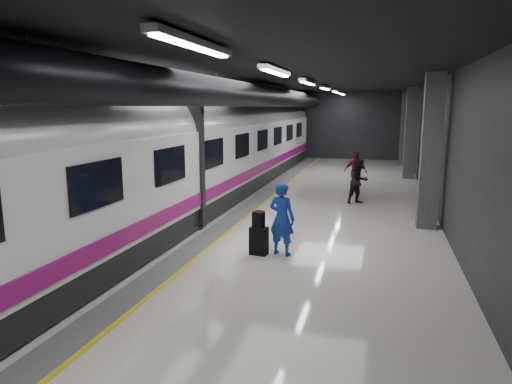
% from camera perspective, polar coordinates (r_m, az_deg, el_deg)
% --- Properties ---
extents(ground, '(40.00, 40.00, 0.00)m').
position_cam_1_polar(ground, '(12.98, 0.72, -5.23)').
color(ground, silver).
rests_on(ground, ground).
extents(platform_hall, '(10.02, 40.02, 4.51)m').
position_cam_1_polar(platform_hall, '(13.49, 0.60, 10.58)').
color(platform_hall, black).
rests_on(platform_hall, ground).
extents(train, '(3.05, 38.00, 4.05)m').
position_cam_1_polar(train, '(13.75, -12.51, 4.20)').
color(train, black).
rests_on(train, ground).
extents(traveler_main, '(0.74, 0.58, 1.79)m').
position_cam_1_polar(traveler_main, '(10.99, 3.25, -3.34)').
color(traveler_main, blue).
rests_on(traveler_main, ground).
extents(suitcase_main, '(0.46, 0.33, 0.68)m').
position_cam_1_polar(suitcase_main, '(11.11, 0.36, -6.13)').
color(suitcase_main, black).
rests_on(suitcase_main, ground).
extents(shoulder_bag, '(0.32, 0.25, 0.38)m').
position_cam_1_polar(shoulder_bag, '(10.95, 0.31, -3.49)').
color(shoulder_bag, black).
rests_on(shoulder_bag, suitcase_main).
extents(traveler_far_a, '(1.02, 0.99, 1.66)m').
position_cam_1_polar(traveler_far_a, '(17.25, 12.67, 1.29)').
color(traveler_far_a, black).
rests_on(traveler_far_a, ground).
extents(traveler_far_b, '(1.06, 0.64, 1.68)m').
position_cam_1_polar(traveler_far_b, '(19.77, 12.31, 2.49)').
color(traveler_far_b, maroon).
rests_on(traveler_far_b, ground).
extents(suitcase_far, '(0.39, 0.31, 0.50)m').
position_cam_1_polar(suitcase_far, '(27.35, 12.87, 3.40)').
color(suitcase_far, black).
rests_on(suitcase_far, ground).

